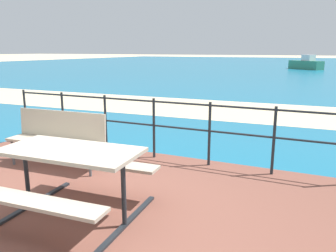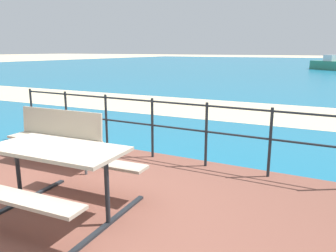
% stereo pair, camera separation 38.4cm
% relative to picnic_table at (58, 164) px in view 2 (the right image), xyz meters
% --- Properties ---
extents(ground_plane, '(240.00, 240.00, 0.00)m').
position_rel_picnic_table_xyz_m(ground_plane, '(-0.13, -0.12, -0.64)').
color(ground_plane, beige).
extents(patio_paving, '(6.40, 5.20, 0.06)m').
position_rel_picnic_table_xyz_m(patio_paving, '(-0.13, -0.12, -0.61)').
color(patio_paving, brown).
rests_on(patio_paving, ground).
extents(sea_water, '(90.00, 90.00, 0.01)m').
position_rel_picnic_table_xyz_m(sea_water, '(-0.13, 39.88, -0.64)').
color(sea_water, '#196B8E').
rests_on(sea_water, ground).
extents(beach_strip, '(54.09, 5.51, 0.01)m').
position_rel_picnic_table_xyz_m(beach_strip, '(-0.13, 7.69, -0.64)').
color(beach_strip, beige).
rests_on(beach_strip, ground).
extents(picnic_table, '(1.59, 1.53, 0.78)m').
position_rel_picnic_table_xyz_m(picnic_table, '(0.00, 0.00, 0.00)').
color(picnic_table, tan).
rests_on(picnic_table, patio_paving).
extents(park_bench, '(1.64, 0.50, 0.87)m').
position_rel_picnic_table_xyz_m(park_bench, '(-1.32, 1.26, -0.07)').
color(park_bench, '#BCAD93').
rests_on(park_bench, patio_paving).
extents(railing_fence, '(5.94, 0.04, 1.03)m').
position_rel_picnic_table_xyz_m(railing_fence, '(-0.13, 2.26, 0.05)').
color(railing_fence, '#1E2328').
rests_on(railing_fence, patio_paving).
extents(boat_mid, '(3.63, 3.41, 1.40)m').
position_rel_picnic_table_xyz_m(boat_mid, '(0.86, 33.18, -0.13)').
color(boat_mid, '#338466').
rests_on(boat_mid, sea_water).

